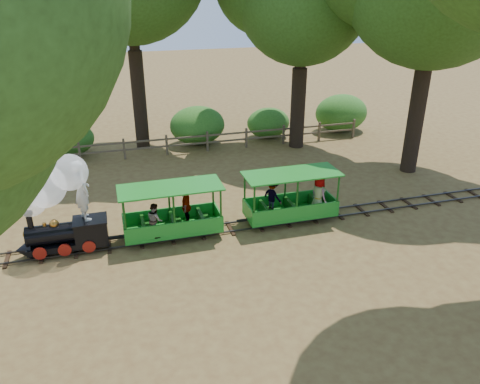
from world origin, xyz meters
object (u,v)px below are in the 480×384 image
object	(u,v)px
locomotive	(55,199)
carriage_rear	(292,200)
fence	(187,142)
carriage_front	(173,217)

from	to	relation	value
locomotive	carriage_rear	xyz separation A→B (m)	(7.59, -0.08, -1.00)
carriage_rear	fence	bearing A→B (deg)	105.59
locomotive	carriage_front	world-z (taller)	locomotive
carriage_rear	fence	world-z (taller)	carriage_rear
carriage_front	carriage_rear	bearing A→B (deg)	0.47
carriage_front	carriage_rear	xyz separation A→B (m)	(4.17, 0.03, 0.02)
carriage_rear	fence	size ratio (longest dim) A/B	0.18
locomotive	carriage_front	bearing A→B (deg)	-1.86
locomotive	fence	xyz separation A→B (m)	(5.36, 7.92, -1.22)
carriage_front	fence	xyz separation A→B (m)	(1.94, 8.04, -0.19)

